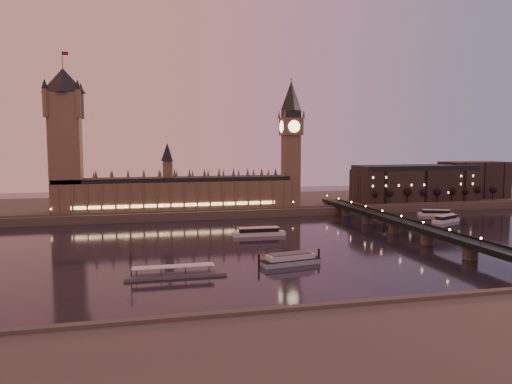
# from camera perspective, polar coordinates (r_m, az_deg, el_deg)

# --- Properties ---
(ground) EXTENTS (700.00, 700.00, 0.00)m
(ground) POSITION_cam_1_polar(r_m,az_deg,el_deg) (285.55, 0.97, -6.11)
(ground) COLOR black
(ground) RESTS_ON ground
(far_embankment) EXTENTS (560.00, 130.00, 6.00)m
(far_embankment) POSITION_cam_1_polar(r_m,az_deg,el_deg) (450.31, -0.65, -1.35)
(far_embankment) COLOR #423D35
(far_embankment) RESTS_ON ground
(palace_of_westminster) EXTENTS (180.00, 26.62, 52.00)m
(palace_of_westminster) POSITION_cam_1_polar(r_m,az_deg,el_deg) (394.25, -9.17, 0.30)
(palace_of_westminster) COLOR brown
(palace_of_westminster) RESTS_ON ground
(victoria_tower) EXTENTS (31.68, 31.68, 118.00)m
(victoria_tower) POSITION_cam_1_polar(r_m,az_deg,el_deg) (394.45, -20.99, 6.41)
(victoria_tower) COLOR brown
(victoria_tower) RESTS_ON ground
(big_ben) EXTENTS (17.68, 17.68, 104.00)m
(big_ben) POSITION_cam_1_polar(r_m,az_deg,el_deg) (410.77, 4.02, 6.47)
(big_ben) COLOR brown
(big_ben) RESTS_ON ground
(westminster_bridge) EXTENTS (13.20, 260.00, 15.30)m
(westminster_bridge) POSITION_cam_1_polar(r_m,az_deg,el_deg) (319.84, 17.10, -4.07)
(westminster_bridge) COLOR black
(westminster_bridge) RESTS_ON ground
(city_block) EXTENTS (155.00, 45.00, 34.00)m
(city_block) POSITION_cam_1_polar(r_m,az_deg,el_deg) (482.68, 19.77, 1.08)
(city_block) COLOR black
(city_block) RESTS_ON ground
(bare_tree_0) EXTENTS (6.10, 6.10, 12.39)m
(bare_tree_0) POSITION_cam_1_polar(r_m,az_deg,el_deg) (429.18, 13.56, -0.22)
(bare_tree_0) COLOR black
(bare_tree_0) RESTS_ON ground
(bare_tree_1) EXTENTS (6.10, 6.10, 12.39)m
(bare_tree_1) POSITION_cam_1_polar(r_m,az_deg,el_deg) (435.87, 15.22, -0.17)
(bare_tree_1) COLOR black
(bare_tree_1) RESTS_ON ground
(bare_tree_2) EXTENTS (6.10, 6.10, 12.39)m
(bare_tree_2) POSITION_cam_1_polar(r_m,az_deg,el_deg) (442.92, 16.84, -0.12)
(bare_tree_2) COLOR black
(bare_tree_2) RESTS_ON ground
(bare_tree_3) EXTENTS (6.10, 6.10, 12.39)m
(bare_tree_3) POSITION_cam_1_polar(r_m,az_deg,el_deg) (450.32, 18.40, -0.08)
(bare_tree_3) COLOR black
(bare_tree_3) RESTS_ON ground
(bare_tree_4) EXTENTS (6.10, 6.10, 12.39)m
(bare_tree_4) POSITION_cam_1_polar(r_m,az_deg,el_deg) (458.03, 19.91, -0.03)
(bare_tree_4) COLOR black
(bare_tree_4) RESTS_ON ground
(bare_tree_5) EXTENTS (6.10, 6.10, 12.39)m
(bare_tree_5) POSITION_cam_1_polar(r_m,az_deg,el_deg) (466.06, 21.37, 0.01)
(bare_tree_5) COLOR black
(bare_tree_5) RESTS_ON ground
(bare_tree_6) EXTENTS (6.10, 6.10, 12.39)m
(bare_tree_6) POSITION_cam_1_polar(r_m,az_deg,el_deg) (474.37, 22.78, 0.05)
(bare_tree_6) COLOR black
(bare_tree_6) RESTS_ON ground
(bare_tree_7) EXTENTS (6.10, 6.10, 12.39)m
(bare_tree_7) POSITION_cam_1_polar(r_m,az_deg,el_deg) (482.97, 24.14, 0.09)
(bare_tree_7) COLOR black
(bare_tree_7) RESTS_ON ground
(bare_tree_8) EXTENTS (6.10, 6.10, 12.39)m
(bare_tree_8) POSITION_cam_1_polar(r_m,az_deg,el_deg) (491.83, 25.45, 0.13)
(bare_tree_8) COLOR black
(bare_tree_8) RESTS_ON ground
(cruise_boat_a) EXTENTS (33.55, 8.18, 5.34)m
(cruise_boat_a) POSITION_cam_1_polar(r_m,az_deg,el_deg) (313.86, 0.32, -4.59)
(cruise_boat_a) COLOR silver
(cruise_boat_a) RESTS_ON ground
(cruise_boat_b) EXTENTS (28.10, 16.19, 5.07)m
(cruise_boat_b) POSITION_cam_1_polar(r_m,az_deg,el_deg) (422.03, 19.86, -2.28)
(cruise_boat_b) COLOR silver
(cruise_boat_b) RESTS_ON ground
(cruise_boat_c) EXTENTS (26.94, 17.96, 5.29)m
(cruise_boat_c) POSITION_cam_1_polar(r_m,az_deg,el_deg) (391.81, 20.89, -2.90)
(cruise_boat_c) COLOR silver
(cruise_boat_c) RESTS_ON ground
(moored_barge) EXTENTS (32.95, 12.95, 6.13)m
(moored_barge) POSITION_cam_1_polar(r_m,az_deg,el_deg) (241.67, 3.94, -7.69)
(moored_barge) COLOR #8FA7B6
(moored_barge) RESTS_ON ground
(pontoon_pier) EXTENTS (44.01, 7.33, 11.74)m
(pontoon_pier) POSITION_cam_1_polar(r_m,az_deg,el_deg) (223.13, -9.21, -9.24)
(pontoon_pier) COLOR #595B5E
(pontoon_pier) RESTS_ON ground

